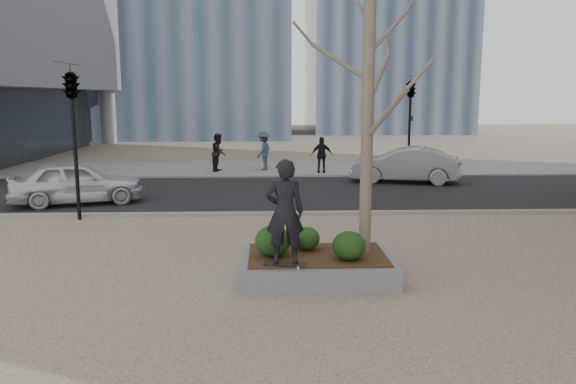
{
  "coord_description": "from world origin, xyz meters",
  "views": [
    {
      "loc": [
        0.01,
        -10.74,
        3.59
      ],
      "look_at": [
        0.5,
        2.0,
        1.4
      ],
      "focal_mm": 35.0,
      "sensor_mm": 36.0,
      "label": 1
    }
  ],
  "objects_px": {
    "planter": "(317,267)",
    "skateboarder": "(285,212)",
    "skateboard": "(285,265)",
    "police_car": "(77,182)"
  },
  "relations": [
    {
      "from": "skateboard",
      "to": "skateboarder",
      "type": "xyz_separation_m",
      "value": [
        0.0,
        0.0,
        1.01
      ]
    },
    {
      "from": "skateboarder",
      "to": "planter",
      "type": "bearing_deg",
      "value": -133.58
    },
    {
      "from": "planter",
      "to": "skateboard",
      "type": "distance_m",
      "value": 1.01
    },
    {
      "from": "skateboard",
      "to": "police_car",
      "type": "relative_size",
      "value": 0.18
    },
    {
      "from": "skateboarder",
      "to": "police_car",
      "type": "height_order",
      "value": "skateboarder"
    },
    {
      "from": "planter",
      "to": "skateboarder",
      "type": "height_order",
      "value": "skateboarder"
    },
    {
      "from": "skateboarder",
      "to": "police_car",
      "type": "xyz_separation_m",
      "value": [
        -6.66,
        8.73,
        -0.76
      ]
    },
    {
      "from": "planter",
      "to": "skateboard",
      "type": "relative_size",
      "value": 3.85
    },
    {
      "from": "skateboarder",
      "to": "police_car",
      "type": "bearing_deg",
      "value": -53.48
    },
    {
      "from": "planter",
      "to": "police_car",
      "type": "distance_m",
      "value": 10.87
    }
  ]
}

